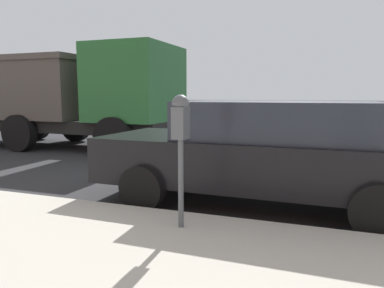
{
  "coord_description": "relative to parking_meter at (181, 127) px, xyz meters",
  "views": [
    {
      "loc": [
        -6.38,
        -1.47,
        1.59
      ],
      "look_at": [
        -2.13,
        0.09,
        1.0
      ],
      "focal_mm": 35.0,
      "sensor_mm": 36.0,
      "label": 1
    }
  ],
  "objects": [
    {
      "name": "ground_plane",
      "position": [
        2.71,
        -0.01,
        -1.25
      ],
      "size": [
        220.0,
        220.0,
        0.0
      ],
      "primitive_type": "plane",
      "color": "#2B2B2D"
    },
    {
      "name": "dump_truck",
      "position": [
        5.74,
        6.04,
        0.36
      ],
      "size": [
        2.83,
        6.89,
        2.95
      ],
      "rotation": [
        0.0,
        0.0,
        3.14
      ],
      "color": "black",
      "rests_on": "ground_plane"
    },
    {
      "name": "parking_meter",
      "position": [
        0.0,
        0.0,
        0.0
      ],
      "size": [
        0.21,
        0.19,
        1.44
      ],
      "color": "#4C5156",
      "rests_on": "sidewalk"
    },
    {
      "name": "car_black",
      "position": [
        1.71,
        -0.64,
        -0.46
      ],
      "size": [
        2.15,
        4.75,
        1.5
      ],
      "rotation": [
        0.0,
        0.0,
        -0.02
      ],
      "color": "black",
      "rests_on": "ground_plane"
    }
  ]
}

